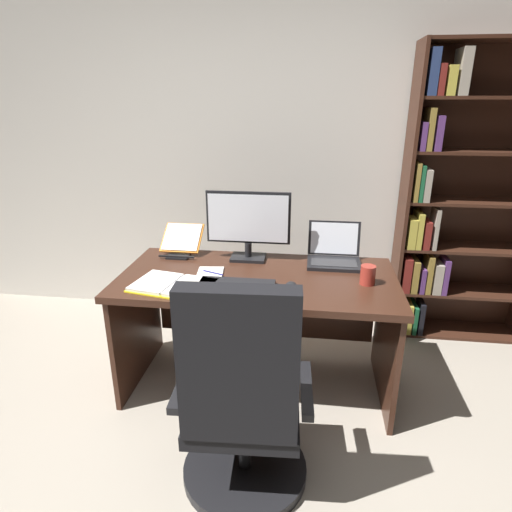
# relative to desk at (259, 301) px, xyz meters

# --- Properties ---
(wall_back) EXTENTS (5.27, 0.12, 2.72)m
(wall_back) POSITION_rel_desk_xyz_m (0.01, 1.00, 0.81)
(wall_back) COLOR beige
(wall_back) RESTS_ON ground
(desk) EXTENTS (1.62, 0.80, 0.75)m
(desk) POSITION_rel_desk_xyz_m (0.00, 0.00, 0.00)
(desk) COLOR #381E14
(desk) RESTS_ON ground
(bookshelf) EXTENTS (0.97, 0.30, 2.09)m
(bookshelf) POSITION_rel_desk_xyz_m (1.32, 0.77, 0.47)
(bookshelf) COLOR #381E14
(bookshelf) RESTS_ON ground
(office_chair) EXTENTS (0.63, 0.60, 1.09)m
(office_chair) POSITION_rel_desk_xyz_m (0.04, -0.89, -0.09)
(office_chair) COLOR black
(office_chair) RESTS_ON ground
(monitor) EXTENTS (0.53, 0.16, 0.44)m
(monitor) POSITION_rel_desk_xyz_m (-0.09, 0.19, 0.43)
(monitor) COLOR black
(monitor) RESTS_ON desk
(laptop) EXTENTS (0.33, 0.29, 0.24)m
(laptop) POSITION_rel_desk_xyz_m (0.45, 0.20, 0.26)
(laptop) COLOR black
(laptop) RESTS_ON desk
(keyboard) EXTENTS (0.42, 0.15, 0.02)m
(keyboard) POSITION_rel_desk_xyz_m (-0.09, -0.25, 0.22)
(keyboard) COLOR black
(keyboard) RESTS_ON desk
(computer_mouse) EXTENTS (0.06, 0.10, 0.04)m
(computer_mouse) POSITION_rel_desk_xyz_m (0.21, -0.25, 0.22)
(computer_mouse) COLOR black
(computer_mouse) RESTS_ON desk
(reading_stand_with_book) EXTENTS (0.26, 0.27, 0.17)m
(reading_stand_with_book) POSITION_rel_desk_xyz_m (-0.55, 0.25, 0.29)
(reading_stand_with_book) COLOR black
(reading_stand_with_book) RESTS_ON desk
(open_binder) EXTENTS (0.49, 0.37, 0.02)m
(open_binder) POSITION_rel_desk_xyz_m (-0.44, -0.30, 0.22)
(open_binder) COLOR yellow
(open_binder) RESTS_ON desk
(notepad) EXTENTS (0.17, 0.23, 0.01)m
(notepad) POSITION_rel_desk_xyz_m (-0.28, -0.10, 0.21)
(notepad) COLOR white
(notepad) RESTS_ON desk
(pen) EXTENTS (0.13, 0.06, 0.01)m
(pen) POSITION_rel_desk_xyz_m (-0.26, -0.10, 0.22)
(pen) COLOR navy
(pen) RESTS_ON notepad
(coffee_mug) EXTENTS (0.08, 0.08, 0.11)m
(coffee_mug) POSITION_rel_desk_xyz_m (0.63, -0.12, 0.26)
(coffee_mug) COLOR maroon
(coffee_mug) RESTS_ON desk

